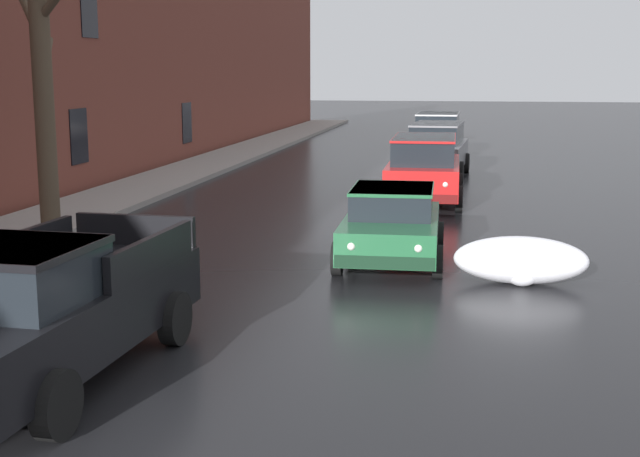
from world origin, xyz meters
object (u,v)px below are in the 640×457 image
Objects in this scene: bare_tree_mid_block at (42,66)px; suv_silver_queued_behind_truck at (438,133)px; suv_red_parked_kerbside_mid at (424,167)px; sedan_white_at_far_intersection at (438,128)px; suv_grey_parked_far_down_block at (437,147)px; pickup_truck_black_approaching_near_lane at (40,309)px; sedan_green_parked_kerbside_close at (392,223)px.

bare_tree_mid_block is 21.42m from suv_silver_queued_behind_truck.
bare_tree_mid_block is at bearing -137.23° from suv_red_parked_kerbside_mid.
sedan_white_at_far_intersection is at bearing 92.17° from suv_silver_queued_behind_truck.
bare_tree_mid_block is 1.51× the size of suv_grey_parked_far_down_block.
sedan_white_at_far_intersection is (-0.42, 19.72, -0.24)m from suv_red_parked_kerbside_mid.
suv_red_parked_kerbside_mid and suv_silver_queued_behind_truck have the same top height.
pickup_truck_black_approaching_near_lane is 7.90m from sedan_green_parked_kerbside_close.
sedan_green_parked_kerbside_close is 0.87× the size of suv_silver_queued_behind_truck.
sedan_green_parked_kerbside_close is 27.26m from sedan_white_at_far_intersection.
pickup_truck_black_approaching_near_lane reaches higher than sedan_white_at_far_intersection.
suv_silver_queued_behind_truck is (-0.27, 6.95, 0.00)m from suv_grey_parked_far_down_block.
suv_silver_queued_behind_truck is at bearing 90.75° from suv_red_parked_kerbside_mid.
bare_tree_mid_block reaches higher than sedan_green_parked_kerbside_close.
suv_grey_parked_far_down_block is (0.27, 13.66, 0.24)m from sedan_green_parked_kerbside_close.
bare_tree_mid_block reaches higher than pickup_truck_black_approaching_near_lane.
sedan_green_parked_kerbside_close is 20.61m from suv_silver_queued_behind_truck.
sedan_green_parked_kerbside_close is at bearing -5.06° from bare_tree_mid_block.
pickup_truck_black_approaching_near_lane is 1.16× the size of suv_silver_queued_behind_truck.
pickup_truck_black_approaching_near_lane is at bearing -97.02° from suv_silver_queued_behind_truck.
sedan_white_at_far_intersection is at bearing 92.18° from suv_grey_parked_far_down_block.
sedan_green_parked_kerbside_close is (7.28, -0.64, -2.94)m from bare_tree_mid_block.
suv_grey_parked_far_down_block is (3.68, 20.78, 0.11)m from pickup_truck_black_approaching_near_lane.
pickup_truck_black_approaching_near_lane reaches higher than sedan_green_parked_kerbside_close.
sedan_green_parked_kerbside_close is at bearing -91.12° from suv_grey_parked_far_down_block.
pickup_truck_black_approaching_near_lane is 1.34× the size of sedan_green_parked_kerbside_close.
suv_red_parked_kerbside_mid is at bearing 76.25° from pickup_truck_black_approaching_near_lane.
sedan_green_parked_kerbside_close is 0.84× the size of suv_grey_parked_far_down_block.
sedan_white_at_far_intersection is at bearing 90.53° from sedan_green_parked_kerbside_close.
suv_red_parked_kerbside_mid is at bearing -89.25° from suv_silver_queued_behind_truck.
suv_grey_parked_far_down_block is at bearing 59.91° from bare_tree_mid_block.
suv_silver_queued_behind_truck is (0.00, 20.61, 0.24)m from sedan_green_parked_kerbside_close.
pickup_truck_black_approaching_near_lane is at bearing -63.54° from bare_tree_mid_block.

